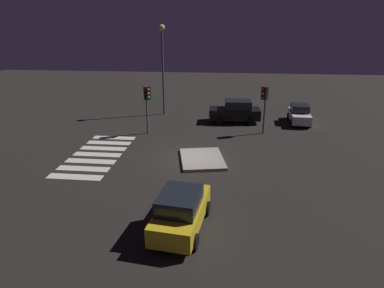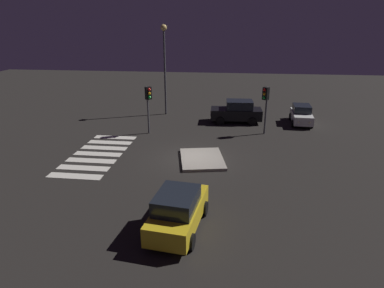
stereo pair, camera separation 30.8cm
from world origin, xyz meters
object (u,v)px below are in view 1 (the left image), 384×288
Objects in this scene: traffic_island at (202,159)px; traffic_light_west at (264,99)px; car_white at (299,114)px; traffic_light_south at (147,99)px; car_yellow at (181,210)px; street_lamp at (162,55)px; car_black at (235,111)px.

traffic_island is 7.81m from traffic_light_west.
traffic_light_south is at bearing -67.20° from car_white.
car_yellow is 1.14× the size of traffic_light_south.
car_yellow is at bearing 12.60° from street_lamp.
street_lamp is (-1.76, -12.34, 4.74)m from car_white.
street_lamp is at bearing -79.13° from traffic_light_west.
car_white is 1.01× the size of traffic_light_west.
car_white reaches higher than traffic_island.
car_white is (-16.90, 8.17, -0.09)m from car_yellow.
car_white is 13.34m from street_lamp.
traffic_island is 9.40m from car_black.
traffic_light_south reaches higher than car_white.
traffic_island is 1.07× the size of traffic_light_south.
traffic_light_west is at bearing 143.80° from traffic_island.
traffic_light_south is at bearing 28.74° from car_black.
traffic_light_south reaches higher than traffic_island.
street_lamp reaches higher than car_yellow.
traffic_light_west reaches higher than car_black.
traffic_island is at bearing 73.81° from car_black.
street_lamp reaches higher than traffic_light_west.
traffic_island is 0.49× the size of street_lamp.
car_black is 8.22m from traffic_light_south.
car_black is 16.84m from car_yellow.
traffic_light_west reaches higher than car_yellow.
traffic_light_south is 8.98m from traffic_light_west.
traffic_light_west is at bearing 59.47° from street_lamp.
car_black reaches higher than car_yellow.
car_yellow is (16.64, -2.58, -0.08)m from car_black.
traffic_island is 13.16m from street_lamp.
traffic_light_west is (-0.95, 8.93, -0.01)m from traffic_light_south.
traffic_light_west is (-5.90, 4.32, 2.74)m from traffic_island.
car_yellow is at bearing -2.52° from traffic_island.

